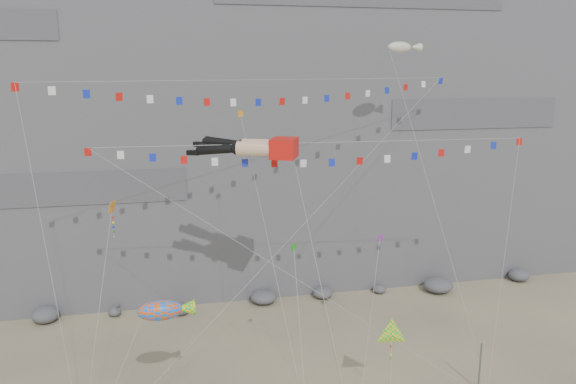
% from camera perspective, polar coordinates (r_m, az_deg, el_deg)
% --- Properties ---
extents(cliff, '(80.00, 28.00, 50.00)m').
position_cam_1_polar(cliff, '(66.25, -4.97, 14.59)').
color(cliff, slate).
rests_on(cliff, ground).
extents(talus_boulders, '(60.00, 3.00, 1.20)m').
position_cam_1_polar(talus_boulders, '(55.81, -2.49, -10.63)').
color(talus_boulders, '#57575C').
rests_on(talus_boulders, ground).
extents(anchor_pole_right, '(0.12, 0.12, 3.61)m').
position_cam_1_polar(anchor_pole_right, '(43.77, 18.91, -16.44)').
color(anchor_pole_right, slate).
rests_on(anchor_pole_right, ground).
extents(legs_kite, '(8.56, 16.14, 21.21)m').
position_cam_1_polar(legs_kite, '(39.54, -3.44, 4.53)').
color(legs_kite, red).
rests_on(legs_kite, ground).
extents(flag_banner_upper, '(33.63, 17.38, 28.09)m').
position_cam_1_polar(flag_banner_upper, '(43.47, -1.84, 11.30)').
color(flag_banner_upper, red).
rests_on(flag_banner_upper, ground).
extents(flag_banner_lower, '(31.53, 8.04, 21.38)m').
position_cam_1_polar(flag_banner_lower, '(40.29, 3.08, 5.00)').
color(flag_banner_lower, red).
rests_on(flag_banner_lower, ground).
extents(harlequin_kite, '(3.05, 6.37, 15.03)m').
position_cam_1_polar(harlequin_kite, '(37.38, -17.46, -1.59)').
color(harlequin_kite, red).
rests_on(harlequin_kite, ground).
extents(fish_windsock, '(6.66, 3.25, 9.40)m').
position_cam_1_polar(fish_windsock, '(36.28, -12.84, -11.65)').
color(fish_windsock, '#E34B0B').
rests_on(fish_windsock, ground).
extents(delta_kite, '(4.10, 7.37, 9.19)m').
position_cam_1_polar(delta_kite, '(38.63, 10.50, -14.10)').
color(delta_kite, yellow).
rests_on(delta_kite, ground).
extents(blimp_windsock, '(3.79, 15.18, 28.03)m').
position_cam_1_polar(blimp_windsock, '(49.20, 11.29, 14.12)').
color(blimp_windsock, beige).
rests_on(blimp_windsock, ground).
extents(small_kite_a, '(2.72, 15.51, 24.31)m').
position_cam_1_polar(small_kite_a, '(42.23, -4.67, 7.08)').
color(small_kite_a, orange).
rests_on(small_kite_a, ground).
extents(small_kite_b, '(5.78, 10.66, 14.98)m').
position_cam_1_polar(small_kite_b, '(42.97, 9.30, -4.90)').
color(small_kite_b, purple).
rests_on(small_kite_b, ground).
extents(small_kite_c, '(1.61, 9.79, 14.18)m').
position_cam_1_polar(small_kite_c, '(37.49, 0.62, -6.07)').
color(small_kite_c, '#1B9416').
rests_on(small_kite_c, ground).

